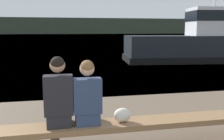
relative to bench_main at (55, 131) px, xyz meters
The scene contains 7 objects.
water_surface 123.16m from the bench_main, 90.10° to the left, with size 240.00×240.00×0.00m, color #5684A3.
far_shoreline 137.40m from the bench_main, 90.09° to the left, with size 600.00×12.00×8.51m, color #384233.
bench_main is the anchor object (origin of this frame).
person_left 0.55m from the bench_main, ahead, with size 0.42×0.39×1.07m.
person_right 0.72m from the bench_main, ahead, with size 0.42×0.39×1.00m.
shopping_bag 1.06m from the bench_main, ahead, with size 0.27×0.17×0.23m.
tugboat_red 13.84m from the bench_main, 48.06° to the left, with size 10.78×4.09×6.06m.
Camera 1 is at (0.36, -1.16, 1.89)m, focal length 40.00 mm.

